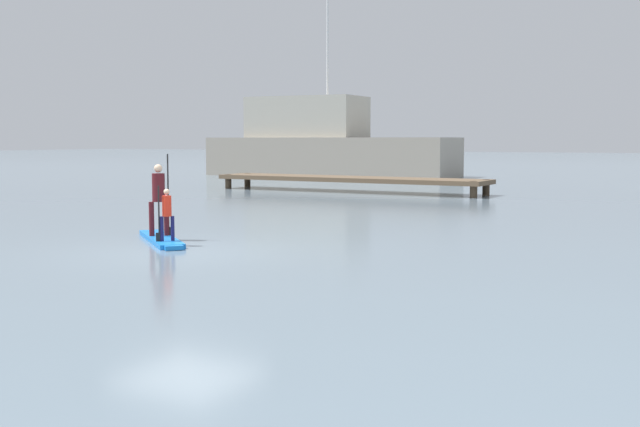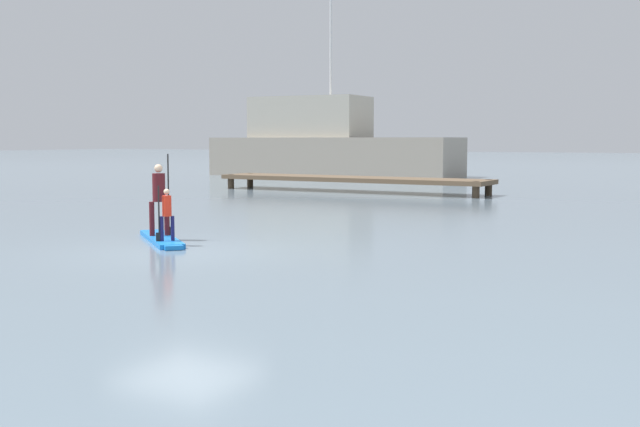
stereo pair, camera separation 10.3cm
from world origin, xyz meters
name	(u,v)px [view 1 (the left image)]	position (x,y,z in m)	size (l,w,h in m)	color
ground_plane	(186,253)	(0.00, 0.00, 0.00)	(240.00, 240.00, 0.00)	slate
paddleboard_near	(162,239)	(-1.52, 1.02, 0.05)	(2.58, 2.21, 0.10)	blue
paddler_adult	(159,195)	(-1.73, 1.21, 0.99)	(0.39, 0.42, 1.77)	#4C1419
paddler_child_solo	(166,212)	(-0.99, 0.58, 0.70)	(0.29, 0.32, 1.15)	#19194C
fishing_boat_white_large	(325,146)	(-13.51, 29.37, 1.79)	(15.09, 5.70, 14.43)	#9E9384
floating_dock	(349,179)	(-5.54, 17.27, 0.52)	(11.93, 2.07, 0.62)	brown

